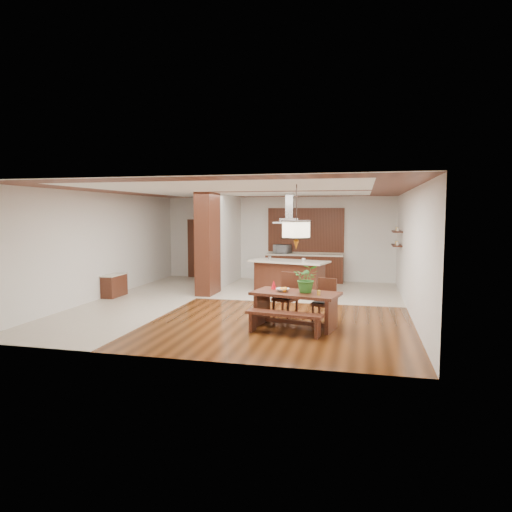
% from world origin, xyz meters
% --- Properties ---
extents(room_shell, '(9.00, 9.04, 2.92)m').
position_xyz_m(room_shell, '(0.00, 0.00, 2.06)').
color(room_shell, '#391C0A').
rests_on(room_shell, ground).
extents(tile_hallway, '(2.50, 9.00, 0.01)m').
position_xyz_m(tile_hallway, '(-2.75, 0.00, 0.01)').
color(tile_hallway, beige).
rests_on(tile_hallway, ground).
extents(tile_kitchen, '(5.50, 4.00, 0.01)m').
position_xyz_m(tile_kitchen, '(1.25, 2.50, 0.01)').
color(tile_kitchen, beige).
rests_on(tile_kitchen, ground).
extents(soffit_band, '(8.00, 9.00, 0.02)m').
position_xyz_m(soffit_band, '(0.00, 0.00, 2.88)').
color(soffit_band, '#411B10').
rests_on(soffit_band, room_shell).
extents(partition_pier, '(0.45, 1.00, 2.90)m').
position_xyz_m(partition_pier, '(-1.40, 1.20, 1.45)').
color(partition_pier, '#33170E').
rests_on(partition_pier, ground).
extents(partition_stub, '(0.18, 2.40, 2.90)m').
position_xyz_m(partition_stub, '(-1.40, 3.30, 1.45)').
color(partition_stub, silver).
rests_on(partition_stub, ground).
extents(hallway_console, '(0.37, 0.88, 0.63)m').
position_xyz_m(hallway_console, '(-3.81, 0.20, 0.32)').
color(hallway_console, '#33170E').
rests_on(hallway_console, ground).
extents(hallway_doorway, '(1.10, 0.20, 2.10)m').
position_xyz_m(hallway_doorway, '(-2.70, 4.40, 1.05)').
color(hallway_doorway, '#33170E').
rests_on(hallway_doorway, ground).
extents(rear_counter, '(2.60, 0.62, 0.95)m').
position_xyz_m(rear_counter, '(1.00, 4.20, 0.48)').
color(rear_counter, '#33170E').
rests_on(rear_counter, ground).
extents(kitchen_window, '(2.60, 0.08, 1.50)m').
position_xyz_m(kitchen_window, '(1.00, 4.46, 1.75)').
color(kitchen_window, '#A76532').
rests_on(kitchen_window, room_shell).
extents(shelf_lower, '(0.26, 0.90, 0.04)m').
position_xyz_m(shelf_lower, '(3.87, 2.60, 1.40)').
color(shelf_lower, '#33170E').
rests_on(shelf_lower, room_shell).
extents(shelf_upper, '(0.26, 0.90, 0.04)m').
position_xyz_m(shelf_upper, '(3.87, 2.60, 1.80)').
color(shelf_upper, '#33170E').
rests_on(shelf_upper, room_shell).
extents(dining_table, '(1.87, 1.20, 0.72)m').
position_xyz_m(dining_table, '(1.61, -2.01, 0.53)').
color(dining_table, '#33170E').
rests_on(dining_table, ground).
extents(dining_bench, '(1.54, 0.56, 0.42)m').
position_xyz_m(dining_bench, '(1.48, -2.62, 0.21)').
color(dining_bench, '#33170E').
rests_on(dining_bench, ground).
extents(dining_chair_left, '(0.59, 0.59, 1.02)m').
position_xyz_m(dining_chair_left, '(1.29, -1.40, 0.51)').
color(dining_chair_left, '#33170E').
rests_on(dining_chair_left, ground).
extents(dining_chair_right, '(0.53, 0.53, 0.95)m').
position_xyz_m(dining_chair_right, '(2.14, -1.58, 0.47)').
color(dining_chair_right, '#33170E').
rests_on(dining_chair_right, ground).
extents(pendant_lantern, '(0.64, 0.64, 1.31)m').
position_xyz_m(pendant_lantern, '(1.61, -2.01, 2.25)').
color(pendant_lantern, '#FFEEC3').
rests_on(pendant_lantern, room_shell).
extents(foliage_plant, '(0.53, 0.46, 0.58)m').
position_xyz_m(foliage_plant, '(1.83, -2.01, 1.01)').
color(foliage_plant, '#2D6E24').
rests_on(foliage_plant, dining_table).
extents(fruit_bowl, '(0.29, 0.29, 0.07)m').
position_xyz_m(fruit_bowl, '(1.33, -2.00, 0.76)').
color(fruit_bowl, beige).
rests_on(fruit_bowl, dining_table).
extents(napkin_cone, '(0.13, 0.13, 0.19)m').
position_xyz_m(napkin_cone, '(1.10, -1.76, 0.82)').
color(napkin_cone, red).
rests_on(napkin_cone, dining_table).
extents(gold_ornament, '(0.09, 0.09, 0.10)m').
position_xyz_m(gold_ornament, '(2.09, -2.25, 0.77)').
color(gold_ornament, gold).
rests_on(gold_ornament, dining_table).
extents(kitchen_island, '(2.44, 1.53, 0.94)m').
position_xyz_m(kitchen_island, '(0.81, 2.11, 0.48)').
color(kitchen_island, '#33170E').
rests_on(kitchen_island, ground).
extents(range_hood, '(0.90, 0.55, 0.87)m').
position_xyz_m(range_hood, '(0.81, 2.11, 2.46)').
color(range_hood, silver).
rests_on(range_hood, room_shell).
extents(island_cup, '(0.12, 0.12, 0.09)m').
position_xyz_m(island_cup, '(1.25, 2.01, 0.98)').
color(island_cup, silver).
rests_on(island_cup, kitchen_island).
extents(microwave, '(0.64, 0.53, 0.30)m').
position_xyz_m(microwave, '(0.23, 4.22, 1.10)').
color(microwave, '#B8BABF').
rests_on(microwave, rear_counter).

